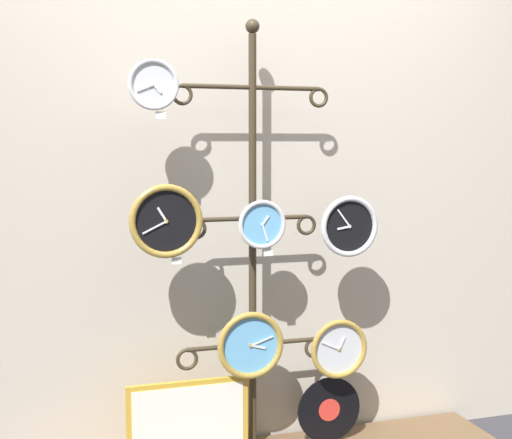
{
  "coord_description": "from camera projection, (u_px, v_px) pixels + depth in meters",
  "views": [
    {
      "loc": [
        -0.88,
        -2.48,
        1.4
      ],
      "look_at": [
        0.0,
        0.36,
        1.09
      ],
      "focal_mm": 50.0,
      "sensor_mm": 36.0,
      "label": 1
    }
  ],
  "objects": [
    {
      "name": "clock_middle_left",
      "position": [
        166.0,
        221.0,
        2.81
      ],
      "size": [
        0.29,
        0.04,
        0.29
      ],
      "color": "black"
    },
    {
      "name": "price_tag_lower",
      "position": [
        268.0,
        253.0,
        2.95
      ],
      "size": [
        0.04,
        0.0,
        0.03
      ],
      "color": "white"
    },
    {
      "name": "picture_frame",
      "position": [
        188.0,
        423.0,
        2.98
      ],
      "size": [
        0.52,
        0.02,
        0.36
      ],
      "color": "gold",
      "rests_on": "low_shelf"
    },
    {
      "name": "vinyl_record",
      "position": [
        329.0,
        410.0,
        3.21
      ],
      "size": [
        0.3,
        0.01,
        0.3
      ],
      "color": "black",
      "rests_on": "low_shelf"
    },
    {
      "name": "clock_top_left",
      "position": [
        153.0,
        85.0,
        2.75
      ],
      "size": [
        0.2,
        0.04,
        0.2
      ],
      "color": "silver"
    },
    {
      "name": "clock_middle_center",
      "position": [
        262.0,
        224.0,
        2.94
      ],
      "size": [
        0.2,
        0.04,
        0.2
      ],
      "color": "#60A8DB"
    },
    {
      "name": "clock_middle_right",
      "position": [
        349.0,
        226.0,
        3.05
      ],
      "size": [
        0.26,
        0.04,
        0.26
      ],
      "color": "black"
    },
    {
      "name": "price_tag_upper",
      "position": [
        161.0,
        115.0,
        2.77
      ],
      "size": [
        0.04,
        0.0,
        0.03
      ],
      "color": "white"
    },
    {
      "name": "clock_bottom_center",
      "position": [
        250.0,
        345.0,
        3.0
      ],
      "size": [
        0.29,
        0.04,
        0.29
      ],
      "color": "#60A8DB"
    },
    {
      "name": "shop_wall",
      "position": [
        242.0,
        144.0,
        3.16
      ],
      "size": [
        4.4,
        0.04,
        2.8
      ],
      "color": "#BCB2A3",
      "rests_on": "ground_plane"
    },
    {
      "name": "price_tag_mid",
      "position": [
        177.0,
        261.0,
        2.83
      ],
      "size": [
        0.04,
        0.0,
        0.03
      ],
      "color": "white"
    },
    {
      "name": "clock_bottom_right",
      "position": [
        339.0,
        349.0,
        3.12
      ],
      "size": [
        0.26,
        0.04,
        0.26
      ],
      "color": "silver"
    },
    {
      "name": "display_stand",
      "position": [
        253.0,
        323.0,
        3.08
      ],
      "size": [
        0.69,
        0.35,
        1.92
      ],
      "color": "#382D1E",
      "rests_on": "ground_plane"
    }
  ]
}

